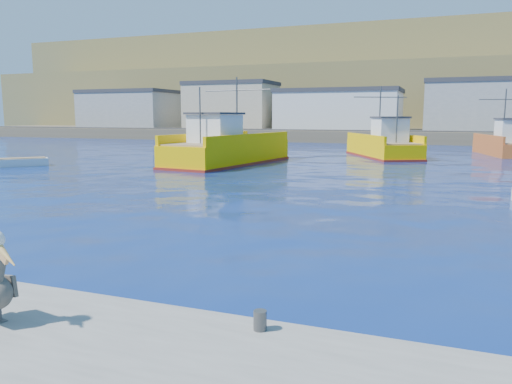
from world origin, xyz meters
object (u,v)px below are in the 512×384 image
trawler_yellow_a (227,149)px  trawler_yellow_b (384,146)px  skiff_left (22,163)px  boat_orange (507,144)px

trawler_yellow_a → trawler_yellow_b: size_ratio=1.21×
trawler_yellow_a → skiff_left: (-13.26, -7.02, -0.88)m
trawler_yellow_b → trawler_yellow_a: bearing=-134.4°
boat_orange → skiff_left: bearing=-145.0°
boat_orange → skiff_left: size_ratio=2.86×
trawler_yellow_b → boat_orange: trawler_yellow_b is taller
trawler_yellow_b → boat_orange: bearing=30.8°
trawler_yellow_b → skiff_left: trawler_yellow_b is taller
trawler_yellow_b → boat_orange: size_ratio=1.13×
trawler_yellow_a → skiff_left: bearing=-152.1°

